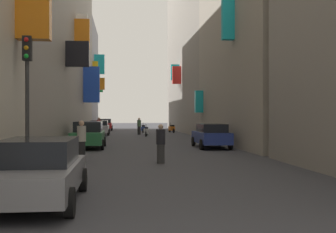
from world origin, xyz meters
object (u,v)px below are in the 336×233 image
object	(u,v)px
pedestrian_crossing	(161,144)
pedestrian_near_right	(139,126)
parked_car_silver	(99,127)
parked_car_green	(88,134)
pedestrian_near_left	(82,141)
parked_car_blue	(211,135)
scooter_orange	(172,128)
parked_car_grey	(38,170)
scooter_blue	(143,129)
traffic_light_near_corner	(27,82)
scooter_white	(146,131)
pedestrian_mid_street	(99,127)
parked_car_red	(105,124)

from	to	relation	value
pedestrian_crossing	pedestrian_near_right	world-z (taller)	pedestrian_near_right
parked_car_silver	pedestrian_near_right	xyz separation A→B (m)	(3.91, 0.28, 0.08)
parked_car_silver	parked_car_green	world-z (taller)	parked_car_green
parked_car_green	pedestrian_near_left	size ratio (longest dim) A/B	2.56
parked_car_blue	scooter_orange	distance (m)	22.14
scooter_orange	pedestrian_crossing	world-z (taller)	pedestrian_crossing
parked_car_grey	scooter_orange	distance (m)	38.40
scooter_blue	pedestrian_near_left	bearing A→B (deg)	-98.15
parked_car_blue	traffic_light_near_corner	bearing A→B (deg)	-124.53
parked_car_grey	traffic_light_near_corner	world-z (taller)	traffic_light_near_corner
parked_car_green	pedestrian_near_right	distance (m)	17.56
scooter_blue	scooter_white	bearing A→B (deg)	-90.83
parked_car_blue	scooter_blue	world-z (taller)	parked_car_blue
parked_car_green	scooter_white	xyz separation A→B (m)	(4.26, 13.77, -0.35)
scooter_white	pedestrian_crossing	bearing A→B (deg)	-91.81
pedestrian_crossing	parked_car_blue	bearing A→B (deg)	64.37
parked_car_green	pedestrian_mid_street	xyz separation A→B (m)	(-0.06, 13.64, 0.06)
scooter_white	pedestrian_mid_street	world-z (taller)	pedestrian_mid_street
pedestrian_near_right	pedestrian_mid_street	xyz separation A→B (m)	(-3.80, -3.51, 0.04)
parked_car_red	scooter_orange	xyz separation A→B (m)	(7.60, -8.10, -0.30)
parked_car_green	pedestrian_crossing	world-z (taller)	pedestrian_crossing
parked_car_silver	scooter_white	size ratio (longest dim) A/B	2.29
pedestrian_mid_street	traffic_light_near_corner	size ratio (longest dim) A/B	0.40
pedestrian_crossing	pedestrian_near_left	distance (m)	3.50
parked_car_green	scooter_blue	size ratio (longest dim) A/B	2.35
scooter_blue	pedestrian_near_left	world-z (taller)	pedestrian_near_left
parked_car_blue	parked_car_silver	bearing A→B (deg)	113.21
parked_car_blue	scooter_orange	size ratio (longest dim) A/B	2.40
pedestrian_crossing	traffic_light_near_corner	world-z (taller)	traffic_light_near_corner
scooter_blue	traffic_light_near_corner	distance (m)	34.52
parked_car_blue	scooter_orange	world-z (taller)	parked_car_blue
traffic_light_near_corner	scooter_orange	bearing A→B (deg)	76.10
parked_car_green	parked_car_red	distance (m)	29.65
parked_car_red	scooter_white	xyz separation A→B (m)	(4.33, -15.88, -0.30)
parked_car_silver	parked_car_red	distance (m)	12.77
parked_car_grey	pedestrian_near_left	world-z (taller)	pedestrian_near_left
scooter_white	traffic_light_near_corner	xyz separation A→B (m)	(-5.18, -26.33, 2.52)
parked_car_silver	parked_car_blue	distance (m)	19.01
parked_car_red	pedestrian_near_left	world-z (taller)	pedestrian_near_left
parked_car_red	parked_car_blue	bearing A→B (deg)	-76.27
parked_car_silver	scooter_white	world-z (taller)	parked_car_silver
pedestrian_mid_street	scooter_orange	bearing A→B (deg)	46.18
parked_car_blue	parked_car_red	bearing A→B (deg)	103.73
parked_car_red	pedestrian_near_right	distance (m)	13.06
scooter_orange	scooter_blue	world-z (taller)	same
parked_car_grey	scooter_white	distance (m)	30.19
scooter_blue	pedestrian_near_right	world-z (taller)	pedestrian_near_right
parked_car_red	pedestrian_mid_street	size ratio (longest dim) A/B	2.49
pedestrian_near_left	parked_car_green	bearing A→B (deg)	91.98
scooter_orange	pedestrian_near_left	world-z (taller)	pedestrian_near_left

